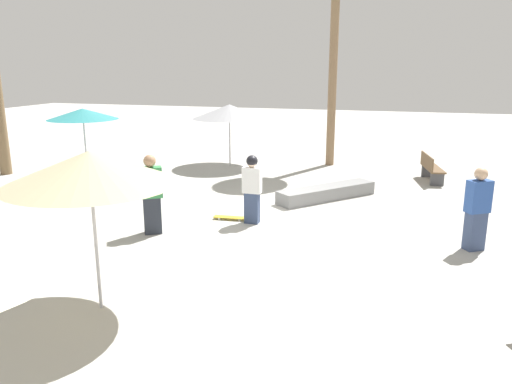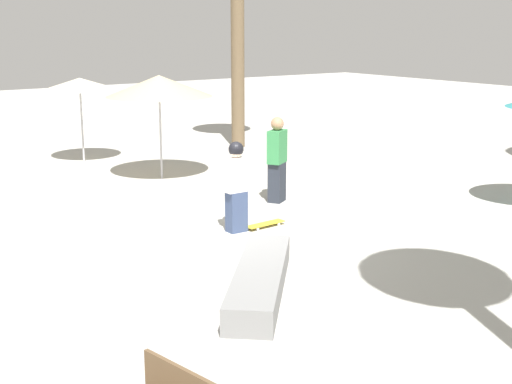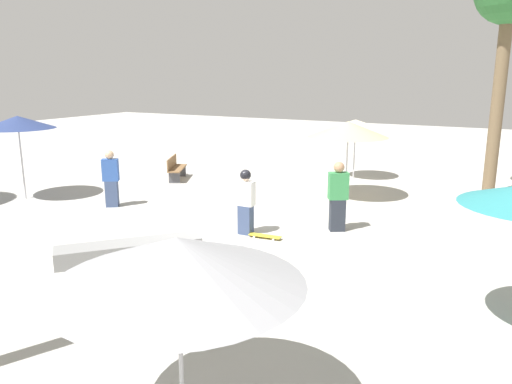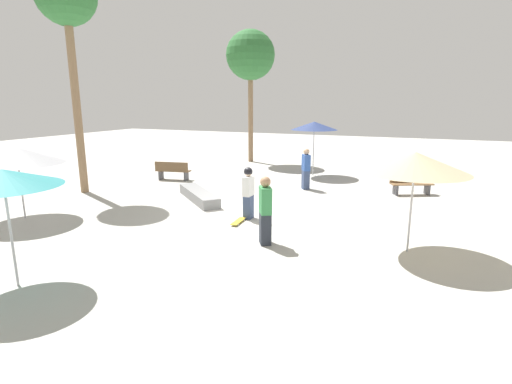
{
  "view_description": "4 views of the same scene",
  "coord_description": "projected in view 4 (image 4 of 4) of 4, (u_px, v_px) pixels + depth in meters",
  "views": [
    {
      "loc": [
        -2.5,
        11.16,
        3.59
      ],
      "look_at": [
        0.65,
        0.43,
        0.73
      ],
      "focal_mm": 35.0,
      "sensor_mm": 36.0,
      "label": 1
    },
    {
      "loc": [
        -5.94,
        -9.55,
        3.59
      ],
      "look_at": [
        0.77,
        -0.04,
        0.81
      ],
      "focal_mm": 50.0,
      "sensor_mm": 36.0,
      "label": 2
    },
    {
      "loc": [
        6.44,
        -9.65,
        3.81
      ],
      "look_at": [
        1.19,
        0.17,
        1.18
      ],
      "focal_mm": 35.0,
      "sensor_mm": 36.0,
      "label": 3
    },
    {
      "loc": [
        11.52,
        5.43,
        3.56
      ],
      "look_at": [
        0.67,
        0.73,
        0.85
      ],
      "focal_mm": 28.0,
      "sensor_mm": 36.0,
      "label": 4
    }
  ],
  "objects": [
    {
      "name": "ground_plane",
      "position": [
        244.0,
        211.0,
        13.2
      ],
      "size": [
        60.0,
        60.0,
        0.0
      ],
      "primitive_type": "plane",
      "color": "#B2AFA8"
    },
    {
      "name": "skater_main",
      "position": [
        248.0,
        191.0,
        12.16
      ],
      "size": [
        0.43,
        0.26,
        1.6
      ],
      "rotation": [
        0.0,
        0.0,
        0.01
      ],
      "color": "#38476B",
      "rests_on": "ground_plane"
    },
    {
      "name": "skateboard",
      "position": [
        238.0,
        221.0,
        11.86
      ],
      "size": [
        0.81,
        0.26,
        0.07
      ],
      "rotation": [
        0.0,
        0.0,
        0.08
      ],
      "color": "gold",
      "rests_on": "ground_plane"
    },
    {
      "name": "concrete_ledge",
      "position": [
        199.0,
        196.0,
        14.54
      ],
      "size": [
        2.46,
        2.67,
        0.36
      ],
      "rotation": [
        0.0,
        0.0,
        0.85
      ],
      "color": "gray",
      "rests_on": "ground_plane"
    },
    {
      "name": "bench_near",
      "position": [
        411.0,
        184.0,
        15.42
      ],
      "size": [
        1.1,
        1.63,
        0.85
      ],
      "rotation": [
        0.0,
        0.0,
        5.17
      ],
      "color": "#47474C",
      "rests_on": "ground_plane"
    },
    {
      "name": "bench_far",
      "position": [
        173.0,
        171.0,
        18.21
      ],
      "size": [
        0.72,
        1.65,
        0.85
      ],
      "rotation": [
        0.0,
        0.0,
        1.75
      ],
      "color": "#47474C",
      "rests_on": "ground_plane"
    },
    {
      "name": "shade_umbrella_navy",
      "position": [
        314.0,
        126.0,
        18.92
      ],
      "size": [
        2.2,
        2.2,
        2.58
      ],
      "color": "#B7B7BC",
      "rests_on": "ground_plane"
    },
    {
      "name": "shade_umbrella_teal",
      "position": [
        3.0,
        178.0,
        7.4
      ],
      "size": [
        2.09,
        2.09,
        2.33
      ],
      "color": "#B7B7BC",
      "rests_on": "ground_plane"
    },
    {
      "name": "shade_umbrella_grey",
      "position": [
        17.0,
        155.0,
        11.9
      ],
      "size": [
        2.66,
        2.66,
        2.21
      ],
      "color": "#B7B7BC",
      "rests_on": "ground_plane"
    },
    {
      "name": "shade_umbrella_tan",
      "position": [
        415.0,
        162.0,
        9.17
      ],
      "size": [
        2.46,
        2.46,
        2.42
      ],
      "color": "#B7B7BC",
      "rests_on": "ground_plane"
    },
    {
      "name": "palm_tree_far_back",
      "position": [
        66.0,
        1.0,
        14.33
      ],
      "size": [
        2.17,
        2.17,
        8.36
      ],
      "color": "#896B4C",
      "rests_on": "ground_plane"
    },
    {
      "name": "palm_tree_left",
      "position": [
        250.0,
        56.0,
        22.51
      ],
      "size": [
        2.77,
        2.77,
        7.45
      ],
      "color": "#896B4C",
      "rests_on": "ground_plane"
    },
    {
      "name": "bystander_watching",
      "position": [
        265.0,
        211.0,
        9.98
      ],
      "size": [
        0.54,
        0.47,
        1.74
      ],
      "rotation": [
        0.0,
        0.0,
        3.69
      ],
      "color": "#282D38",
      "rests_on": "ground_plane"
    },
    {
      "name": "bystander_far",
      "position": [
        306.0,
        169.0,
        16.26
      ],
      "size": [
        0.52,
        0.46,
        1.67
      ],
      "rotation": [
        0.0,
        0.0,
        0.57
      ],
      "color": "#38476B",
      "rests_on": "ground_plane"
    }
  ]
}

